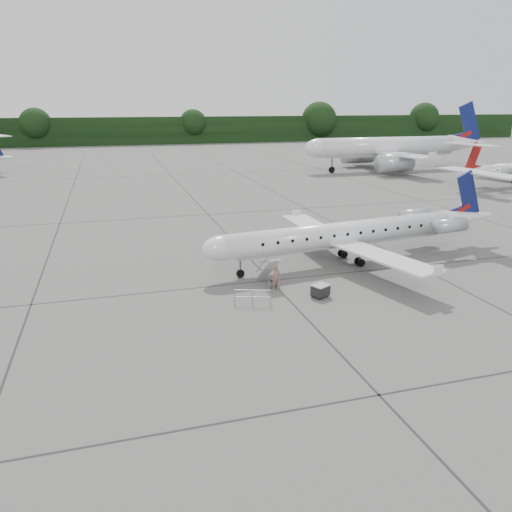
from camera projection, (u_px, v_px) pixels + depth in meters
name	position (u px, v px, depth m)	size (l,w,h in m)	color
ground	(347.00, 298.00, 31.92)	(320.00, 320.00, 0.00)	slate
treeline	(153.00, 131.00, 149.94)	(260.00, 4.00, 8.00)	black
main_regional_jet	(343.00, 222.00, 38.05)	(25.27, 18.19, 6.48)	silver
airstair	(268.00, 270.00, 34.13)	(0.85, 2.16, 2.03)	silver
passenger	(276.00, 277.00, 33.09)	(0.64, 0.42, 1.76)	#855848
safety_railing	(253.00, 298.00, 30.62)	(2.20, 0.08, 1.00)	gray
baggage_cart	(320.00, 291.00, 31.95)	(1.03, 0.83, 0.89)	black
bg_narrowbody	(387.00, 137.00, 90.22)	(33.79, 24.33, 12.13)	silver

